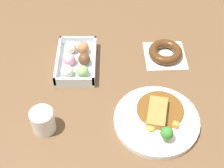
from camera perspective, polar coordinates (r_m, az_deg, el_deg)
name	(u,v)px	position (r m, az deg, el deg)	size (l,w,h in m)	color
ground_plane	(133,106)	(1.07, 3.56, -3.65)	(1.60, 1.60, 0.00)	brown
curry_plate	(157,120)	(1.03, 7.63, -5.97)	(0.26, 0.26, 0.07)	white
donut_box	(76,61)	(1.17, -6.05, 3.90)	(0.21, 0.13, 0.05)	silver
chocolate_ring_donut	(165,52)	(1.22, 9.01, 5.33)	(0.15, 0.15, 0.03)	white
coffee_mug	(43,121)	(1.01, -11.59, -6.11)	(0.07, 0.07, 0.08)	silver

